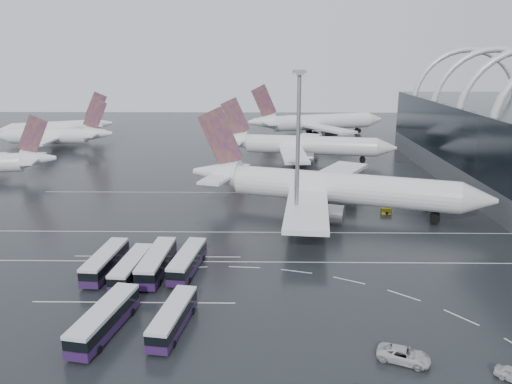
{
  "coord_description": "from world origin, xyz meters",
  "views": [
    {
      "loc": [
        -6.24,
        -77.6,
        33.13
      ],
      "look_at": [
        -7.63,
        15.57,
        7.0
      ],
      "focal_mm": 35.0,
      "sensor_mm": 36.0,
      "label": 1
    }
  ],
  "objects_px": {
    "gse_cart_belly_a": "(386,211)",
    "bus_row_far_a": "(104,319)",
    "jet_remote_mid": "(56,136)",
    "jet_remote_far": "(59,128)",
    "airliner_gate_c": "(315,123)",
    "bus_row_near_a": "(105,261)",
    "bus_row_near_b": "(132,267)",
    "gse_cart_belly_c": "(316,225)",
    "airliner_main": "(327,188)",
    "bus_row_near_d": "(187,261)",
    "airliner_gate_b": "(301,145)",
    "bus_row_near_c": "(157,262)",
    "bus_row_far_c": "(173,317)",
    "van_curve_a": "(404,355)",
    "floodlight_mast": "(298,133)",
    "gse_cart_belly_d": "(427,207)"
  },
  "relations": [
    {
      "from": "airliner_gate_b",
      "to": "gse_cart_belly_a",
      "type": "bearing_deg",
      "value": -65.1
    },
    {
      "from": "airliner_main",
      "to": "bus_row_near_a",
      "type": "bearing_deg",
      "value": -123.23
    },
    {
      "from": "bus_row_far_c",
      "to": "gse_cart_belly_a",
      "type": "height_order",
      "value": "bus_row_far_c"
    },
    {
      "from": "bus_row_near_c",
      "to": "bus_row_far_a",
      "type": "xyz_separation_m",
      "value": [
        -2.84,
        -17.07,
        -0.04
      ]
    },
    {
      "from": "bus_row_near_b",
      "to": "floodlight_mast",
      "type": "height_order",
      "value": "floodlight_mast"
    },
    {
      "from": "jet_remote_mid",
      "to": "bus_row_near_d",
      "type": "distance_m",
      "value": 118.83
    },
    {
      "from": "airliner_gate_c",
      "to": "bus_row_near_c",
      "type": "xyz_separation_m",
      "value": [
        -37.67,
        -134.19,
        -3.46
      ]
    },
    {
      "from": "bus_row_near_b",
      "to": "gse_cart_belly_c",
      "type": "relative_size",
      "value": 6.58
    },
    {
      "from": "gse_cart_belly_c",
      "to": "jet_remote_far",
      "type": "bearing_deg",
      "value": 132.24
    },
    {
      "from": "airliner_gate_c",
      "to": "gse_cart_belly_c",
      "type": "height_order",
      "value": "airliner_gate_c"
    },
    {
      "from": "bus_row_near_d",
      "to": "gse_cart_belly_d",
      "type": "bearing_deg",
      "value": -48.21
    },
    {
      "from": "airliner_gate_c",
      "to": "gse_cart_belly_c",
      "type": "bearing_deg",
      "value": -114.18
    },
    {
      "from": "airliner_main",
      "to": "bus_row_near_a",
      "type": "xyz_separation_m",
      "value": [
        -38.08,
        -30.85,
        -3.67
      ]
    },
    {
      "from": "bus_row_near_b",
      "to": "gse_cart_belly_d",
      "type": "height_order",
      "value": "bus_row_near_b"
    },
    {
      "from": "gse_cart_belly_a",
      "to": "van_curve_a",
      "type": "bearing_deg",
      "value": -101.31
    },
    {
      "from": "floodlight_mast",
      "to": "bus_row_near_b",
      "type": "bearing_deg",
      "value": -142.09
    },
    {
      "from": "jet_remote_mid",
      "to": "jet_remote_far",
      "type": "relative_size",
      "value": 1.02
    },
    {
      "from": "gse_cart_belly_c",
      "to": "bus_row_near_d",
      "type": "bearing_deg",
      "value": -136.76
    },
    {
      "from": "bus_row_near_a",
      "to": "floodlight_mast",
      "type": "distance_m",
      "value": 39.83
    },
    {
      "from": "jet_remote_mid",
      "to": "gse_cart_belly_a",
      "type": "distance_m",
      "value": 122.82
    },
    {
      "from": "jet_remote_mid",
      "to": "bus_row_near_c",
      "type": "xyz_separation_m",
      "value": [
        56.79,
        -102.44,
        -2.83
      ]
    },
    {
      "from": "floodlight_mast",
      "to": "gse_cart_belly_c",
      "type": "bearing_deg",
      "value": 34.92
    },
    {
      "from": "bus_row_far_c",
      "to": "van_curve_a",
      "type": "xyz_separation_m",
      "value": [
        26.73,
        -6.27,
        -0.84
      ]
    },
    {
      "from": "bus_row_near_c",
      "to": "gse_cart_belly_d",
      "type": "bearing_deg",
      "value": -54.4
    },
    {
      "from": "airliner_main",
      "to": "gse_cart_belly_c",
      "type": "height_order",
      "value": "airliner_main"
    },
    {
      "from": "bus_row_near_a",
      "to": "bus_row_near_b",
      "type": "distance_m",
      "value": 5.0
    },
    {
      "from": "airliner_gate_b",
      "to": "bus_row_near_b",
      "type": "distance_m",
      "value": 91.51
    },
    {
      "from": "bus_row_near_c",
      "to": "bus_row_far_c",
      "type": "bearing_deg",
      "value": -158.47
    },
    {
      "from": "bus_row_far_c",
      "to": "bus_row_near_d",
      "type": "bearing_deg",
      "value": 10.88
    },
    {
      "from": "bus_row_near_d",
      "to": "van_curve_a",
      "type": "relative_size",
      "value": 2.29
    },
    {
      "from": "jet_remote_mid",
      "to": "bus_row_far_c",
      "type": "bearing_deg",
      "value": 116.65
    },
    {
      "from": "jet_remote_mid",
      "to": "bus_row_far_a",
      "type": "bearing_deg",
      "value": 113.3
    },
    {
      "from": "bus_row_near_a",
      "to": "gse_cart_belly_d",
      "type": "relative_size",
      "value": 6.0
    },
    {
      "from": "airliner_gate_b",
      "to": "bus_row_near_a",
      "type": "bearing_deg",
      "value": -103.63
    },
    {
      "from": "airliner_gate_b",
      "to": "bus_row_far_a",
      "type": "bearing_deg",
      "value": -97.27
    },
    {
      "from": "airliner_gate_b",
      "to": "bus_row_near_b",
      "type": "relative_size",
      "value": 4.39
    },
    {
      "from": "bus_row_near_d",
      "to": "gse_cart_belly_a",
      "type": "xyz_separation_m",
      "value": [
        38.07,
        29.8,
        -1.18
      ]
    },
    {
      "from": "airliner_gate_c",
      "to": "bus_row_far_a",
      "type": "distance_m",
      "value": 156.63
    },
    {
      "from": "airliner_main",
      "to": "van_curve_a",
      "type": "height_order",
      "value": "airliner_main"
    },
    {
      "from": "bus_row_far_c",
      "to": "gse_cart_belly_d",
      "type": "height_order",
      "value": "bus_row_far_c"
    },
    {
      "from": "airliner_gate_b",
      "to": "van_curve_a",
      "type": "relative_size",
      "value": 9.72
    },
    {
      "from": "jet_remote_mid",
      "to": "gse_cart_belly_a",
      "type": "xyz_separation_m",
      "value": [
        99.52,
        -71.87,
        -4.12
      ]
    },
    {
      "from": "floodlight_mast",
      "to": "gse_cart_belly_a",
      "type": "bearing_deg",
      "value": 30.55
    },
    {
      "from": "airliner_gate_c",
      "to": "bus_row_near_a",
      "type": "relative_size",
      "value": 4.36
    },
    {
      "from": "gse_cart_belly_a",
      "to": "gse_cart_belly_c",
      "type": "bearing_deg",
      "value": -150.64
    },
    {
      "from": "airliner_gate_c",
      "to": "bus_row_near_d",
      "type": "distance_m",
      "value": 137.48
    },
    {
      "from": "gse_cart_belly_a",
      "to": "bus_row_far_a",
      "type": "bearing_deg",
      "value": -133.73
    },
    {
      "from": "van_curve_a",
      "to": "floodlight_mast",
      "type": "relative_size",
      "value": 0.19
    },
    {
      "from": "van_curve_a",
      "to": "bus_row_near_a",
      "type": "bearing_deg",
      "value": 83.14
    },
    {
      "from": "airliner_main",
      "to": "bus_row_near_d",
      "type": "relative_size",
      "value": 4.74
    }
  ]
}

